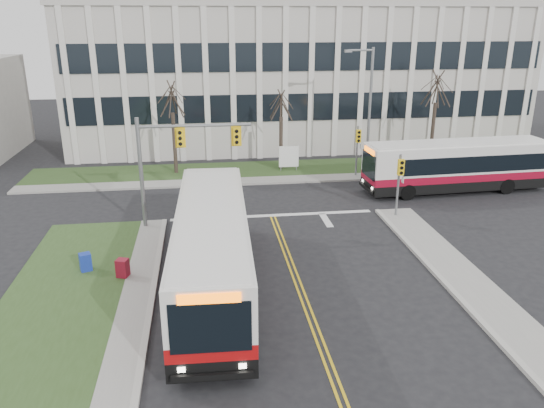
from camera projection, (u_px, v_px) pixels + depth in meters
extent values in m
plane|color=black|center=(296.00, 279.00, 23.88)|extent=(120.00, 120.00, 0.00)
cube|color=#30491F|center=(31.00, 363.00, 17.94)|extent=(5.00, 26.00, 0.12)
cube|color=#9E9B93|center=(122.00, 356.00, 18.31)|extent=(1.20, 26.00, 0.14)
cube|color=#9E9B93|center=(514.00, 326.00, 20.11)|extent=(2.00, 26.00, 0.14)
cube|color=#9E9B93|center=(327.00, 178.00, 38.69)|extent=(44.00, 1.60, 0.14)
cube|color=#30491F|center=(319.00, 168.00, 41.31)|extent=(44.00, 5.00, 0.12)
cube|color=#B7B2A9|center=(294.00, 75.00, 50.57)|extent=(40.00, 16.00, 12.00)
cylinder|color=slate|center=(141.00, 175.00, 28.68)|extent=(0.22, 0.22, 6.20)
cylinder|color=slate|center=(195.00, 126.00, 28.19)|extent=(6.00, 0.16, 0.16)
cube|color=yellow|center=(180.00, 138.00, 28.15)|extent=(0.34, 0.24, 0.92)
cube|color=yellow|center=(237.00, 136.00, 28.52)|extent=(0.34, 0.24, 0.92)
cylinder|color=slate|center=(398.00, 186.00, 30.69)|extent=(0.14, 0.14, 3.80)
cube|color=yellow|center=(401.00, 167.00, 30.10)|extent=(0.34, 0.24, 0.92)
cylinder|color=slate|center=(357.00, 152.00, 38.64)|extent=(0.14, 0.14, 3.80)
cube|color=yellow|center=(358.00, 136.00, 38.05)|extent=(0.34, 0.24, 0.92)
cylinder|color=slate|center=(369.00, 113.00, 38.52)|extent=(0.20, 0.20, 9.20)
cylinder|color=slate|center=(361.00, 50.00, 36.95)|extent=(1.80, 0.14, 0.14)
cube|color=slate|center=(348.00, 51.00, 36.86)|extent=(0.50, 0.25, 0.18)
cylinder|color=slate|center=(281.00, 166.00, 40.32)|extent=(0.08, 0.08, 1.00)
cylinder|color=slate|center=(296.00, 165.00, 40.47)|extent=(0.08, 0.08, 1.00)
cube|color=white|center=(289.00, 156.00, 40.16)|extent=(1.50, 0.12, 1.60)
cylinder|color=#42352B|center=(175.00, 144.00, 39.21)|extent=(0.28, 0.28, 4.62)
cylinder|color=#42352B|center=(281.00, 144.00, 40.47)|extent=(0.28, 0.28, 4.09)
cylinder|color=#42352B|center=(432.00, 134.00, 41.63)|extent=(0.28, 0.28, 4.95)
cube|color=#162E9B|center=(86.00, 263.00, 24.33)|extent=(0.63, 0.60, 0.95)
cube|color=maroon|center=(123.00, 269.00, 23.75)|extent=(0.62, 0.58, 0.95)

